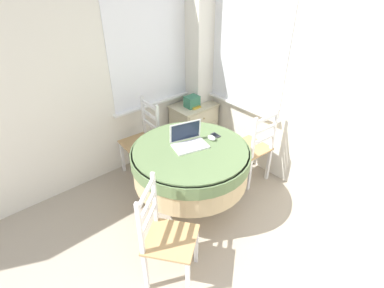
{
  "coord_description": "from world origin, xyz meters",
  "views": [
    {
      "loc": [
        -0.5,
        0.01,
        2.39
      ],
      "look_at": [
        1.3,
        2.07,
        0.69
      ],
      "focal_mm": 28.0,
      "sensor_mm": 36.0,
      "label": 1
    }
  ],
  "objects_px": {
    "laptop": "(189,141)",
    "dining_chair_near_right_window": "(253,148)",
    "round_dining_table": "(191,162)",
    "computer_mouse": "(212,138)",
    "cell_phone": "(216,135)",
    "dining_chair_near_back_window": "(143,141)",
    "storage_box": "(192,102)",
    "corner_cabinet": "(194,126)",
    "book_on_cabinet": "(193,106)",
    "dining_chair_camera_near": "(165,238)"
  },
  "relations": [
    {
      "from": "round_dining_table",
      "to": "computer_mouse",
      "type": "distance_m",
      "value": 0.33
    },
    {
      "from": "book_on_cabinet",
      "to": "dining_chair_near_right_window",
      "type": "bearing_deg",
      "value": -86.19
    },
    {
      "from": "cell_phone",
      "to": "laptop",
      "type": "bearing_deg",
      "value": 172.43
    },
    {
      "from": "cell_phone",
      "to": "storage_box",
      "type": "height_order",
      "value": "storage_box"
    },
    {
      "from": "cell_phone",
      "to": "storage_box",
      "type": "distance_m",
      "value": 0.99
    },
    {
      "from": "computer_mouse",
      "to": "corner_cabinet",
      "type": "height_order",
      "value": "computer_mouse"
    },
    {
      "from": "computer_mouse",
      "to": "cell_phone",
      "type": "xyz_separation_m",
      "value": [
        0.1,
        0.04,
        -0.02
      ]
    },
    {
      "from": "storage_box",
      "to": "book_on_cabinet",
      "type": "relative_size",
      "value": 0.97
    },
    {
      "from": "computer_mouse",
      "to": "dining_chair_camera_near",
      "type": "xyz_separation_m",
      "value": [
        -0.99,
        -0.5,
        -0.33
      ]
    },
    {
      "from": "round_dining_table",
      "to": "storage_box",
      "type": "xyz_separation_m",
      "value": [
        0.8,
        0.9,
        0.14
      ]
    },
    {
      "from": "computer_mouse",
      "to": "dining_chair_near_back_window",
      "type": "height_order",
      "value": "dining_chair_near_back_window"
    },
    {
      "from": "computer_mouse",
      "to": "storage_box",
      "type": "height_order",
      "value": "same"
    },
    {
      "from": "book_on_cabinet",
      "to": "corner_cabinet",
      "type": "bearing_deg",
      "value": 35.15
    },
    {
      "from": "laptop",
      "to": "storage_box",
      "type": "distance_m",
      "value": 1.15
    },
    {
      "from": "round_dining_table",
      "to": "storage_box",
      "type": "distance_m",
      "value": 1.22
    },
    {
      "from": "computer_mouse",
      "to": "dining_chair_near_back_window",
      "type": "distance_m",
      "value": 1.01
    },
    {
      "from": "dining_chair_near_right_window",
      "to": "book_on_cabinet",
      "type": "relative_size",
      "value": 5.05
    },
    {
      "from": "computer_mouse",
      "to": "corner_cabinet",
      "type": "bearing_deg",
      "value": 58.31
    },
    {
      "from": "dining_chair_camera_near",
      "to": "book_on_cabinet",
      "type": "relative_size",
      "value": 5.05
    },
    {
      "from": "computer_mouse",
      "to": "cell_phone",
      "type": "bearing_deg",
      "value": 21.17
    },
    {
      "from": "book_on_cabinet",
      "to": "round_dining_table",
      "type": "bearing_deg",
      "value": -132.29
    },
    {
      "from": "computer_mouse",
      "to": "storage_box",
      "type": "xyz_separation_m",
      "value": [
        0.53,
        0.92,
        -0.05
      ]
    },
    {
      "from": "round_dining_table",
      "to": "cell_phone",
      "type": "bearing_deg",
      "value": 2.51
    },
    {
      "from": "dining_chair_near_back_window",
      "to": "storage_box",
      "type": "bearing_deg",
      "value": 1.56
    },
    {
      "from": "computer_mouse",
      "to": "laptop",
      "type": "bearing_deg",
      "value": 161.41
    },
    {
      "from": "round_dining_table",
      "to": "corner_cabinet",
      "type": "bearing_deg",
      "value": 47.17
    },
    {
      "from": "round_dining_table",
      "to": "storage_box",
      "type": "height_order",
      "value": "storage_box"
    },
    {
      "from": "dining_chair_near_back_window",
      "to": "corner_cabinet",
      "type": "height_order",
      "value": "dining_chair_near_back_window"
    },
    {
      "from": "round_dining_table",
      "to": "corner_cabinet",
      "type": "relative_size",
      "value": 1.82
    },
    {
      "from": "cell_phone",
      "to": "storage_box",
      "type": "xyz_separation_m",
      "value": [
        0.43,
        0.89,
        -0.03
      ]
    },
    {
      "from": "computer_mouse",
      "to": "corner_cabinet",
      "type": "xyz_separation_m",
      "value": [
        0.58,
        0.95,
        -0.46
      ]
    },
    {
      "from": "laptop",
      "to": "dining_chair_near_right_window",
      "type": "height_order",
      "value": "laptop"
    },
    {
      "from": "computer_mouse",
      "to": "book_on_cabinet",
      "type": "xyz_separation_m",
      "value": [
        0.54,
        0.91,
        -0.11
      ]
    },
    {
      "from": "dining_chair_near_back_window",
      "to": "laptop",
      "type": "bearing_deg",
      "value": -86.32
    },
    {
      "from": "computer_mouse",
      "to": "dining_chair_near_right_window",
      "type": "relative_size",
      "value": 0.1
    },
    {
      "from": "computer_mouse",
      "to": "book_on_cabinet",
      "type": "height_order",
      "value": "computer_mouse"
    },
    {
      "from": "round_dining_table",
      "to": "book_on_cabinet",
      "type": "bearing_deg",
      "value": 47.71
    },
    {
      "from": "computer_mouse",
      "to": "dining_chair_near_right_window",
      "type": "xyz_separation_m",
      "value": [
        0.61,
        -0.1,
        -0.33
      ]
    },
    {
      "from": "dining_chair_near_right_window",
      "to": "dining_chair_camera_near",
      "type": "height_order",
      "value": "same"
    },
    {
      "from": "dining_chair_camera_near",
      "to": "storage_box",
      "type": "relative_size",
      "value": 5.2
    },
    {
      "from": "dining_chair_near_back_window",
      "to": "storage_box",
      "type": "distance_m",
      "value": 0.87
    },
    {
      "from": "round_dining_table",
      "to": "cell_phone",
      "type": "relative_size",
      "value": 10.91
    },
    {
      "from": "laptop",
      "to": "corner_cabinet",
      "type": "height_order",
      "value": "laptop"
    },
    {
      "from": "laptop",
      "to": "dining_chair_near_back_window",
      "type": "distance_m",
      "value": 0.89
    },
    {
      "from": "laptop",
      "to": "corner_cabinet",
      "type": "distance_m",
      "value": 1.29
    },
    {
      "from": "computer_mouse",
      "to": "cell_phone",
      "type": "distance_m",
      "value": 0.1
    },
    {
      "from": "dining_chair_near_right_window",
      "to": "book_on_cabinet",
      "type": "xyz_separation_m",
      "value": [
        -0.07,
        1.02,
        0.22
      ]
    },
    {
      "from": "laptop",
      "to": "dining_chair_camera_near",
      "type": "bearing_deg",
      "value": -142.1
    },
    {
      "from": "dining_chair_camera_near",
      "to": "book_on_cabinet",
      "type": "bearing_deg",
      "value": 42.69
    },
    {
      "from": "dining_chair_camera_near",
      "to": "corner_cabinet",
      "type": "relative_size",
      "value": 1.45
    }
  ]
}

